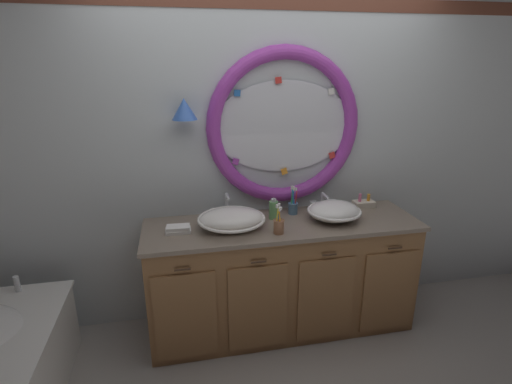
% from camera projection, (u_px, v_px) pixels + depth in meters
% --- Properties ---
extents(ground_plane, '(14.00, 14.00, 0.00)m').
position_uv_depth(ground_plane, '(285.00, 347.00, 2.81)').
color(ground_plane, gray).
extents(back_wall_assembly, '(6.40, 0.26, 2.60)m').
position_uv_depth(back_wall_assembly, '(269.00, 149.00, 2.93)').
color(back_wall_assembly, silver).
rests_on(back_wall_assembly, ground_plane).
extents(vanity_counter, '(1.96, 0.61, 0.86)m').
position_uv_depth(vanity_counter, '(282.00, 275.00, 2.93)').
color(vanity_counter, olive).
rests_on(vanity_counter, ground_plane).
extents(sink_basin_left, '(0.47, 0.47, 0.14)m').
position_uv_depth(sink_basin_left, '(231.00, 219.00, 2.67)').
color(sink_basin_left, white).
rests_on(sink_basin_left, vanity_counter).
extents(sink_basin_right, '(0.39, 0.39, 0.14)m').
position_uv_depth(sink_basin_right, '(334.00, 211.00, 2.82)').
color(sink_basin_right, white).
rests_on(sink_basin_right, vanity_counter).
extents(faucet_set_left, '(0.23, 0.13, 0.18)m').
position_uv_depth(faucet_set_left, '(227.00, 207.00, 2.88)').
color(faucet_set_left, silver).
rests_on(faucet_set_left, vanity_counter).
extents(faucet_set_right, '(0.21, 0.14, 0.13)m').
position_uv_depth(faucet_set_right, '(323.00, 202.00, 3.03)').
color(faucet_set_right, silver).
rests_on(faucet_set_right, vanity_counter).
extents(toothbrush_holder_left, '(0.08, 0.08, 0.21)m').
position_uv_depth(toothbrush_holder_left, '(279.00, 225.00, 2.60)').
color(toothbrush_holder_left, '#996647').
rests_on(toothbrush_holder_left, vanity_counter).
extents(toothbrush_holder_right, '(0.08, 0.08, 0.22)m').
position_uv_depth(toothbrush_holder_right, '(293.00, 207.00, 2.94)').
color(toothbrush_holder_right, slate).
rests_on(toothbrush_holder_right, vanity_counter).
extents(soap_dispenser, '(0.06, 0.07, 0.16)m').
position_uv_depth(soap_dispenser, '(273.00, 209.00, 2.84)').
color(soap_dispenser, '#6BAD66').
rests_on(soap_dispenser, vanity_counter).
extents(folded_hand_towel, '(0.17, 0.10, 0.05)m').
position_uv_depth(folded_hand_towel, '(178.00, 229.00, 2.63)').
color(folded_hand_towel, white).
rests_on(folded_hand_towel, vanity_counter).
extents(toiletry_basket, '(0.16, 0.10, 0.11)m').
position_uv_depth(toiletry_basket, '(364.00, 204.00, 3.08)').
color(toiletry_basket, beige).
rests_on(toiletry_basket, vanity_counter).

